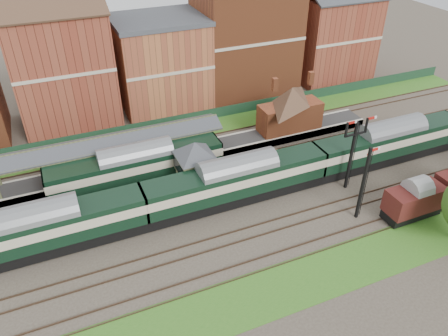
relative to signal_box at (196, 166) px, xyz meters
name	(u,v)px	position (x,y,z in m)	size (l,w,h in m)	color
ground	(235,201)	(3.00, -3.25, -3.19)	(160.00, 160.00, 0.00)	#473D33
grass_back	(185,131)	(3.00, 12.75, -3.16)	(90.00, 4.50, 0.06)	#2D6619
grass_front	(294,284)	(3.00, -15.25, -3.16)	(90.00, 5.00, 0.06)	#2D6619
fence	(180,120)	(3.00, 14.75, -2.44)	(90.00, 0.12, 1.50)	#193823
platform	(161,160)	(-2.00, 6.50, -2.69)	(55.00, 3.40, 1.00)	#2D2D2D
signal_box	(196,166)	(0.00, 0.00, 0.00)	(5.40, 5.40, 6.00)	#617653
brick_hut	(264,165)	(8.00, 0.00, -2.00)	(3.20, 2.64, 2.94)	maroon
station_building	(291,108)	(15.00, 6.50, 0.76)	(8.10, 8.10, 5.90)	brown
canopy	(104,140)	(-8.00, 6.50, 1.39)	(26.00, 3.89, 4.08)	#4C4F31
semaphore_bracket	(352,151)	(15.04, -5.75, 1.44)	(3.60, 0.25, 8.18)	black
semaphore_siding	(363,183)	(13.02, -10.25, 0.96)	(1.23, 0.25, 8.00)	black
town_backdrop	(160,58)	(2.82, 21.75, 3.81)	(69.00, 10.00, 16.00)	brown
dmu_train	(237,180)	(3.23, -3.25, -0.61)	(57.61, 3.03, 4.43)	black
platform_railcar	(137,167)	(-5.43, 3.25, -0.70)	(18.55, 2.92, 4.27)	black
goods_van_a	(414,200)	(17.93, -12.25, -1.20)	(5.76, 2.50, 3.50)	black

